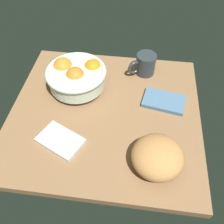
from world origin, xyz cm
name	(u,v)px	position (x,y,z in cm)	size (l,w,h in cm)	color
ground_plane	(105,114)	(0.00, 0.00, -1.50)	(68.33, 64.51, 3.00)	olive
fruit_bowl	(76,76)	(-12.48, 11.22, 5.87)	(22.75, 22.75, 10.71)	silver
bread_loaf	(158,157)	(18.58, -18.95, 4.47)	(15.86, 15.69, 8.95)	#BC8148
napkin_folded	(60,140)	(-12.58, -14.66, 0.63)	(14.44, 9.21, 1.26)	silver
napkin_spare	(164,101)	(21.15, 7.12, 0.77)	(15.24, 9.57, 1.54)	slate
mug	(145,64)	(13.04, 23.13, 4.31)	(11.17, 8.95, 8.63)	#2D3339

